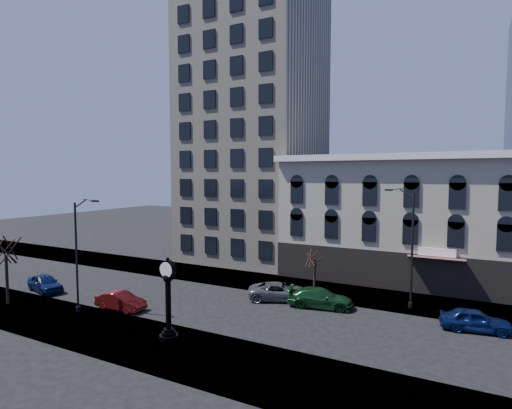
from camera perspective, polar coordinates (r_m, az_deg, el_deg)
The scene contains 16 objects.
ground at distance 33.59m, azimuth -6.38°, elevation -14.08°, with size 160.00×160.00×0.00m, color black.
sidewalk_far at distance 40.17m, azimuth 0.11°, elevation -10.89°, with size 160.00×6.00×0.12m, color gray.
sidewalk_near at distance 27.71m, azimuth -16.14°, elevation -18.14°, with size 160.00×6.00×0.12m, color gray.
cream_tower at distance 52.02m, azimuth -0.36°, elevation 13.93°, with size 15.90×15.40×42.50m.
victorian_row at distance 42.96m, azimuth 19.55°, elevation -2.09°, with size 22.60×11.19×12.50m.
street_clock at distance 26.40m, azimuth -12.42°, elevation -13.55°, with size 1.20×1.20×5.30m.
street_lamp_near at distance 32.54m, azimuth -23.56°, elevation -2.72°, with size 2.28×0.57×8.85m.
street_lamp_far at distance 33.32m, azimuth 20.34°, elevation -1.49°, with size 2.48×0.55×9.60m.
bare_tree_near at distance 38.01m, azimuth -32.18°, elevation -4.92°, with size 3.70×3.70×6.35m.
bare_tree_far at distance 36.39m, azimuth 8.40°, elevation -6.73°, with size 2.73×2.73×4.68m.
warning_sign at distance 38.07m, azimuth -28.55°, elevation -9.89°, with size 0.66×0.30×2.13m.
car_near_a at distance 41.50m, azimuth -27.90°, elevation -9.90°, with size 1.80×4.46×1.52m, color #0C194C.
car_near_b at distance 33.91m, azimuth -18.76°, elevation -12.89°, with size 1.45×4.15×1.37m, color maroon.
car_far_a at distance 34.47m, azimuth 3.37°, elevation -12.31°, with size 2.41×5.22×1.45m, color #595B60.
car_far_b at distance 33.06m, azimuth 9.17°, elevation -13.04°, with size 2.11×5.19×1.51m, color #143F1E.
car_far_c at distance 31.71m, azimuth 28.83°, elevation -14.27°, with size 1.78×4.43×1.51m, color #0C194C.
Camera 1 is at (17.86, -26.43, 10.51)m, focal length 28.00 mm.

